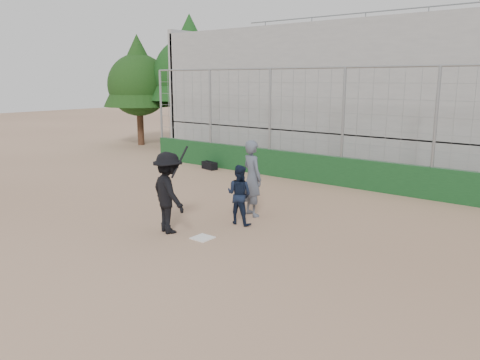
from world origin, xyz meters
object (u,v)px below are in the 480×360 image
Objects in this scene: batter_at_plate at (169,193)px; catcher_crouched at (239,204)px; equipment_bag at (209,165)px; umpire at (252,182)px.

catcher_crouched is at bearing 59.03° from batter_at_plate.
umpire is at bearing -38.26° from equipment_bag.
batter_at_plate is 1.98× the size of catcher_crouched.
umpire is at bearing 73.47° from batter_at_plate.
catcher_crouched is at bearing 127.56° from umpire.
equipment_bag is at bearing 125.15° from batter_at_plate.
umpire reaches higher than catcher_crouched.
umpire is (0.71, 2.38, -0.05)m from batter_at_plate.
batter_at_plate is 8.11m from equipment_bag.
batter_at_plate reaches higher than equipment_bag.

